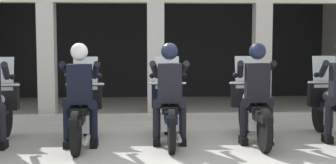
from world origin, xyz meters
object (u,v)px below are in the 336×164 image
at_px(motorcycle_left, 83,112).
at_px(police_officer_center, 169,85).
at_px(police_officer_right, 257,85).
at_px(motorcycle_center, 169,110).
at_px(motorcycle_right, 252,110).
at_px(motorcycle_far_right, 334,109).
at_px(police_officer_left, 80,86).

relative_size(motorcycle_left, police_officer_center, 1.29).
distance_m(police_officer_center, police_officer_right, 1.35).
height_order(motorcycle_center, police_officer_center, police_officer_center).
bearing_deg(police_officer_center, motorcycle_right, 0.73).
relative_size(motorcycle_center, police_officer_center, 1.29).
bearing_deg(motorcycle_far_right, police_officer_left, 175.19).
distance_m(motorcycle_right, police_officer_right, 0.52).
distance_m(police_officer_left, police_officer_center, 1.36).
distance_m(police_officer_left, motorcycle_right, 2.77).
relative_size(motorcycle_center, motorcycle_far_right, 1.00).
relative_size(police_officer_right, motorcycle_far_right, 0.78).
bearing_deg(police_officer_left, motorcycle_far_right, -0.63).
bearing_deg(motorcycle_center, motorcycle_right, -11.10).
xyz_separation_m(police_officer_center, motorcycle_far_right, (2.71, 0.31, -0.44)).
distance_m(motorcycle_left, motorcycle_far_right, 4.06).
height_order(police_officer_left, motorcycle_far_right, police_officer_left).
bearing_deg(police_officer_right, motorcycle_far_right, 0.05).
bearing_deg(motorcycle_left, police_officer_center, -14.69).
xyz_separation_m(motorcycle_center, motorcycle_right, (1.35, -0.01, 0.00)).
relative_size(motorcycle_left, police_officer_right, 1.29).
bearing_deg(motorcycle_right, police_officer_center, 178.20).
height_order(police_officer_left, motorcycle_right, police_officer_left).
bearing_deg(police_officer_left, motorcycle_left, 83.57).
height_order(motorcycle_right, police_officer_right, police_officer_right).
relative_size(motorcycle_left, motorcycle_center, 1.00).
relative_size(police_officer_center, motorcycle_far_right, 0.78).
bearing_deg(motorcycle_center, motorcycle_left, 172.67).
relative_size(motorcycle_center, police_officer_right, 1.29).
bearing_deg(motorcycle_center, police_officer_center, -101.01).
xyz_separation_m(motorcycle_left, motorcycle_far_right, (4.06, 0.11, 0.00)).
bearing_deg(police_officer_right, police_officer_center, 166.37).
distance_m(police_officer_left, motorcycle_center, 1.47).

